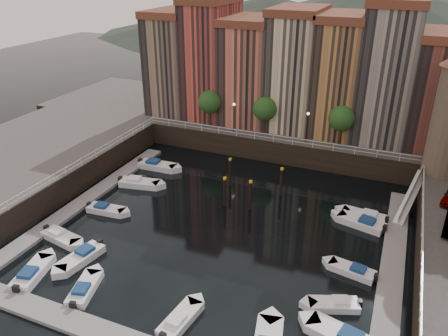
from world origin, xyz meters
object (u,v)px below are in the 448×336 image
at_px(gangway, 411,195).
at_px(boat_left_1, 61,237).
at_px(boat_left_2, 106,209).
at_px(boat_left_3, 139,183).
at_px(mooring_pilings, 247,185).

bearing_deg(gangway, boat_left_1, -148.37).
xyz_separation_m(boat_left_2, boat_left_3, (-0.04, 6.49, 0.05)).
bearing_deg(boat_left_3, boat_left_1, -104.53).
xyz_separation_m(boat_left_1, boat_left_3, (0.79, 12.40, 0.04)).
xyz_separation_m(mooring_pilings, boat_left_1, (-13.64, -14.57, -1.30)).
xyz_separation_m(gangway, boat_left_2, (-29.77, -12.94, -1.58)).
relative_size(gangway, mooring_pilings, 1.25).
distance_m(boat_left_1, boat_left_2, 5.97).
bearing_deg(boat_left_1, boat_left_3, 96.37).
bearing_deg(boat_left_1, mooring_pilings, 56.89).
height_order(mooring_pilings, boat_left_3, mooring_pilings).
relative_size(boat_left_1, boat_left_2, 1.05).
bearing_deg(boat_left_3, gangway, 1.32).
bearing_deg(mooring_pilings, boat_left_3, -170.41).
distance_m(gangway, boat_left_2, 32.50).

